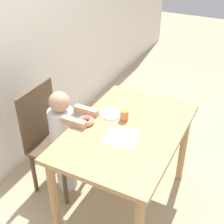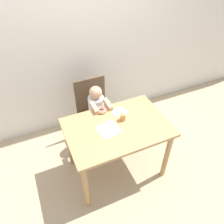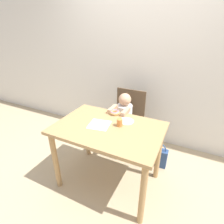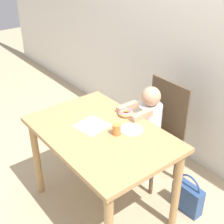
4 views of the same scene
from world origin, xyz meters
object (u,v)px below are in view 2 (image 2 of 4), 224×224
object	(u,v)px
cup	(123,117)
chair	(94,111)
child_figure	(97,116)
handbag	(129,124)
donut	(101,110)

from	to	relation	value
cup	chair	bearing A→B (deg)	103.16
child_figure	cup	size ratio (longest dim) A/B	11.70
child_figure	handbag	size ratio (longest dim) A/B	2.63
handbag	cup	bearing A→B (deg)	-127.15
chair	handbag	world-z (taller)	chair
child_figure	donut	bearing A→B (deg)	-96.51
child_figure	handbag	xyz separation A→B (m)	(0.50, -0.00, -0.36)
donut	cup	world-z (taller)	cup
child_figure	handbag	world-z (taller)	child_figure
child_figure	donut	distance (m)	0.39
child_figure	cup	bearing A→B (deg)	-73.59
child_figure	donut	size ratio (longest dim) A/B	7.77
chair	donut	world-z (taller)	chair
donut	cup	size ratio (longest dim) A/B	1.51
chair	handbag	distance (m)	0.62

